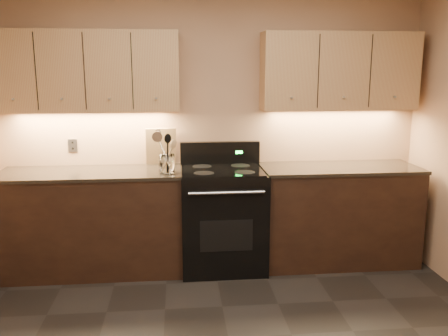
{
  "coord_description": "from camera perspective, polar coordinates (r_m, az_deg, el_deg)",
  "views": [
    {
      "loc": [
        -0.32,
        -2.5,
        1.82
      ],
      "look_at": [
        0.07,
        1.45,
        0.99
      ],
      "focal_mm": 38.0,
      "sensor_mm": 36.0,
      "label": 1
    }
  ],
  "objects": [
    {
      "name": "wooden_spoon",
      "position": [
        4.15,
        -7.38,
        1.55
      ],
      "size": [
        0.16,
        0.11,
        0.29
      ],
      "primitive_type": null,
      "rotation": [
        -0.12,
        0.4,
        0.11
      ],
      "color": "tan",
      "rests_on": "utensil_crock"
    },
    {
      "name": "outlet_plate",
      "position": [
        4.65,
        -17.74,
        2.6
      ],
      "size": [
        0.08,
        0.01,
        0.12
      ],
      "primitive_type": "cube",
      "color": "#B2B5BA",
      "rests_on": "wall_back"
    },
    {
      "name": "black_spoon",
      "position": [
        4.16,
        -6.88,
        2.01
      ],
      "size": [
        0.08,
        0.16,
        0.34
      ],
      "primitive_type": null,
      "rotation": [
        0.28,
        0.01,
        0.12
      ],
      "color": "black",
      "rests_on": "utensil_crock"
    },
    {
      "name": "utensil_crock",
      "position": [
        4.16,
        -6.89,
        0.46
      ],
      "size": [
        0.16,
        0.16,
        0.17
      ],
      "color": "white",
      "rests_on": "counter_left"
    },
    {
      "name": "counter_left",
      "position": [
        4.48,
        -15.47,
        -6.22
      ],
      "size": [
        1.62,
        0.62,
        0.93
      ],
      "color": "black",
      "rests_on": "ground"
    },
    {
      "name": "counter_right",
      "position": [
        4.66,
        13.49,
        -5.42
      ],
      "size": [
        1.46,
        0.62,
        0.93
      ],
      "color": "black",
      "rests_on": "ground"
    },
    {
      "name": "upper_cab_left",
      "position": [
        4.42,
        -16.1,
        11.11
      ],
      "size": [
        1.6,
        0.3,
        0.7
      ],
      "primitive_type": "cube",
      "color": "tan",
      "rests_on": "wall_back"
    },
    {
      "name": "steel_skimmer",
      "position": [
        4.13,
        -6.46,
        1.97
      ],
      "size": [
        0.21,
        0.1,
        0.36
      ],
      "primitive_type": null,
      "rotation": [
        0.04,
        -0.35,
        -0.1
      ],
      "color": "silver",
      "rests_on": "utensil_crock"
    },
    {
      "name": "cutting_board",
      "position": [
        4.51,
        -7.59,
        2.6
      ],
      "size": [
        0.29,
        0.12,
        0.35
      ],
      "primitive_type": "cube",
      "rotation": [
        0.21,
        0.0,
        0.1
      ],
      "color": "tan",
      "rests_on": "counter_left"
    },
    {
      "name": "stove",
      "position": [
        4.41,
        -0.15,
        -5.89
      ],
      "size": [
        0.76,
        0.68,
        1.14
      ],
      "color": "black",
      "rests_on": "ground"
    },
    {
      "name": "upper_cab_right",
      "position": [
        4.6,
        13.68,
        11.24
      ],
      "size": [
        1.44,
        0.3,
        0.7
      ],
      "primitive_type": "cube",
      "color": "tan",
      "rests_on": "wall_back"
    },
    {
      "name": "steel_spatula",
      "position": [
        4.15,
        -6.73,
        2.32
      ],
      "size": [
        0.19,
        0.13,
        0.4
      ],
      "primitive_type": null,
      "rotation": [
        0.13,
        -0.2,
        -0.38
      ],
      "color": "silver",
      "rests_on": "utensil_crock"
    },
    {
      "name": "wall_back",
      "position": [
        4.54,
        -1.55,
        5.24
      ],
      "size": [
        4.0,
        0.04,
        2.6
      ],
      "primitive_type": "cube",
      "color": "tan",
      "rests_on": "ground"
    }
  ]
}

